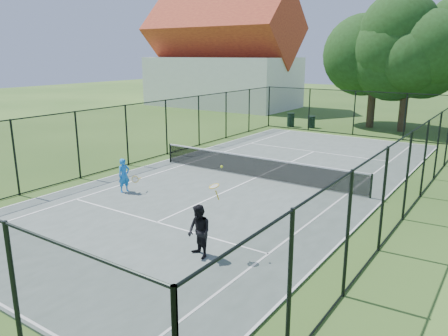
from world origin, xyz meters
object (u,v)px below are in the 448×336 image
Objects in this scene: player_black at (199,231)px; player_blue at (124,175)px; tennis_net at (256,166)px; trash_bin_right at (311,122)px; trash_bin_left at (291,120)px.

player_blue is at bearing 154.05° from player_black.
tennis_net is 14.64m from trash_bin_right.
trash_bin_right is 22.66m from player_black.
player_blue reaches higher than trash_bin_left.
tennis_net is 11.35× the size of trash_bin_right.
player_black is (7.72, -21.45, 0.27)m from trash_bin_left.
tennis_net is 9.76× the size of trash_bin_left.
trash_bin_right is 18.91m from player_blue.
trash_bin_left reaches higher than trash_bin_right.
player_blue is 6.60m from player_black.
trash_bin_left is 1.57m from trash_bin_right.
trash_bin_left is 22.80m from player_black.
player_black reaches higher than player_blue.
trash_bin_right is at bearing 103.99° from tennis_net.
trash_bin_right is 0.66× the size of player_blue.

